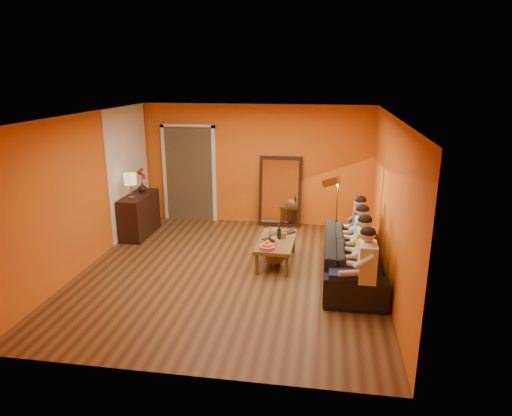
% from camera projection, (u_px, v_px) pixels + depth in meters
% --- Properties ---
extents(room_shell, '(5.00, 5.50, 2.60)m').
position_uv_depth(room_shell, '(234.00, 192.00, 7.66)').
color(room_shell, brown).
rests_on(room_shell, ground).
extents(white_accent, '(0.02, 1.90, 2.58)m').
position_uv_depth(white_accent, '(129.00, 171.00, 9.33)').
color(white_accent, white).
rests_on(white_accent, wall_left).
extents(doorway_recess, '(1.06, 0.30, 2.10)m').
position_uv_depth(doorway_recess, '(191.00, 173.00, 10.28)').
color(doorway_recess, '#3F2D19').
rests_on(doorway_recess, floor).
extents(door_jamb_left, '(0.08, 0.06, 2.20)m').
position_uv_depth(door_jamb_left, '(165.00, 173.00, 10.25)').
color(door_jamb_left, white).
rests_on(door_jamb_left, wall_back).
extents(door_jamb_right, '(0.08, 0.06, 2.20)m').
position_uv_depth(door_jamb_right, '(214.00, 175.00, 10.08)').
color(door_jamb_right, white).
rests_on(door_jamb_right, wall_back).
extents(door_header, '(1.22, 0.06, 0.08)m').
position_uv_depth(door_header, '(187.00, 126.00, 9.86)').
color(door_header, white).
rests_on(door_header, wall_back).
extents(mirror_frame, '(0.92, 0.27, 1.51)m').
position_uv_depth(mirror_frame, '(280.00, 191.00, 9.87)').
color(mirror_frame, black).
rests_on(mirror_frame, floor).
extents(mirror_glass, '(0.78, 0.21, 1.35)m').
position_uv_depth(mirror_glass, '(280.00, 192.00, 9.83)').
color(mirror_glass, white).
rests_on(mirror_glass, mirror_frame).
extents(sideboard, '(0.44, 1.18, 0.85)m').
position_uv_depth(sideboard, '(139.00, 215.00, 9.36)').
color(sideboard, black).
rests_on(sideboard, floor).
extents(table_lamp, '(0.24, 0.24, 0.51)m').
position_uv_depth(table_lamp, '(131.00, 186.00, 8.88)').
color(table_lamp, beige).
rests_on(table_lamp, sideboard).
extents(sofa, '(2.36, 0.92, 0.69)m').
position_uv_depth(sofa, '(353.00, 258.00, 7.39)').
color(sofa, black).
rests_on(sofa, floor).
extents(coffee_table, '(0.65, 1.24, 0.42)m').
position_uv_depth(coffee_table, '(276.00, 251.00, 8.02)').
color(coffee_table, brown).
rests_on(coffee_table, floor).
extents(floor_lamp, '(0.36, 0.32, 1.44)m').
position_uv_depth(floor_lamp, '(336.00, 217.00, 8.23)').
color(floor_lamp, '#B28634').
rests_on(floor_lamp, floor).
extents(dog, '(0.52, 0.63, 0.64)m').
position_uv_depth(dog, '(275.00, 246.00, 7.98)').
color(dog, '#996D45').
rests_on(dog, floor).
extents(person_far_left, '(0.70, 0.44, 1.22)m').
position_uv_depth(person_far_left, '(367.00, 269.00, 6.35)').
color(person_far_left, beige).
rests_on(person_far_left, sofa).
extents(person_mid_left, '(0.70, 0.44, 1.22)m').
position_uv_depth(person_mid_left, '(364.00, 254.00, 6.87)').
color(person_mid_left, '#D7D547').
rests_on(person_mid_left, sofa).
extents(person_mid_right, '(0.70, 0.44, 1.22)m').
position_uv_depth(person_mid_right, '(362.00, 241.00, 7.39)').
color(person_mid_right, '#96BDE8').
rests_on(person_mid_right, sofa).
extents(person_far_right, '(0.70, 0.44, 1.22)m').
position_uv_depth(person_far_right, '(359.00, 230.00, 7.91)').
color(person_far_right, '#37383D').
rests_on(person_far_right, sofa).
extents(fruit_bowl, '(0.26, 0.26, 0.16)m').
position_uv_depth(fruit_bowl, '(267.00, 245.00, 7.53)').
color(fruit_bowl, '#D34A8B').
rests_on(fruit_bowl, coffee_table).
extents(wine_bottle, '(0.07, 0.07, 0.31)m').
position_uv_depth(wine_bottle, '(279.00, 233.00, 7.87)').
color(wine_bottle, black).
rests_on(wine_bottle, coffee_table).
extents(tumbler, '(0.13, 0.13, 0.10)m').
position_uv_depth(tumbler, '(284.00, 235.00, 8.05)').
color(tumbler, '#B27F3F').
rests_on(tumbler, coffee_table).
extents(laptop, '(0.40, 0.36, 0.03)m').
position_uv_depth(laptop, '(288.00, 233.00, 8.27)').
color(laptop, black).
rests_on(laptop, coffee_table).
extents(book_lower, '(0.20, 0.25, 0.02)m').
position_uv_depth(book_lower, '(265.00, 243.00, 7.80)').
color(book_lower, black).
rests_on(book_lower, coffee_table).
extents(book_mid, '(0.20, 0.27, 0.02)m').
position_uv_depth(book_mid, '(265.00, 242.00, 7.80)').
color(book_mid, '#B01614').
rests_on(book_mid, book_lower).
extents(book_upper, '(0.25, 0.26, 0.02)m').
position_uv_depth(book_upper, '(265.00, 241.00, 7.78)').
color(book_upper, black).
rests_on(book_upper, book_mid).
extents(vase, '(0.18, 0.18, 0.19)m').
position_uv_depth(vase, '(142.00, 187.00, 9.45)').
color(vase, black).
rests_on(vase, sideboard).
extents(flowers, '(0.17, 0.17, 0.51)m').
position_uv_depth(flowers, '(141.00, 174.00, 9.37)').
color(flowers, '#B01614').
rests_on(flowers, vase).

